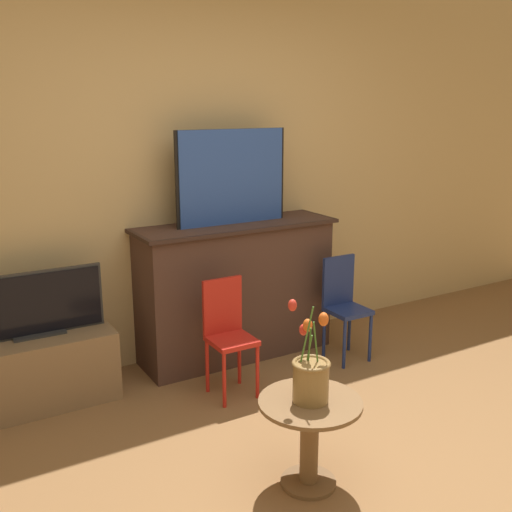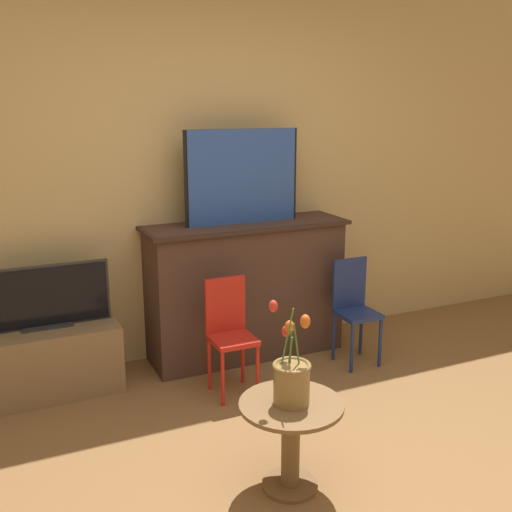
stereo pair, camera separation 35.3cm
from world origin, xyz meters
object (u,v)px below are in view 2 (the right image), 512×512
Objects in this scene: tv_monitor at (45,298)px; chair_blue at (354,304)px; painting at (243,177)px; vase_tulips at (291,378)px; chair_red at (229,329)px.

tv_monitor is 2.07m from chair_blue.
painting is 1.69× the size of vase_tulips.
vase_tulips reaches higher than tv_monitor.
vase_tulips reaches higher than chair_blue.
tv_monitor reaches higher than chair_blue.
tv_monitor is 1.78m from vase_tulips.
chair_red is at bearing -121.86° from painting.
vase_tulips is (-0.43, -1.55, -0.73)m from painting.
chair_red is at bearing -176.26° from chair_blue.
tv_monitor is at bearing 121.44° from vase_tulips.
tv_monitor is 1.16m from chair_red.
tv_monitor is at bearing 168.54° from chair_blue.
chair_red is 1.06m from vase_tulips.
painting is 1.52m from tv_monitor.
painting is at bearing 146.41° from chair_blue.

